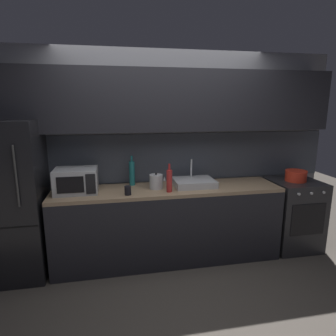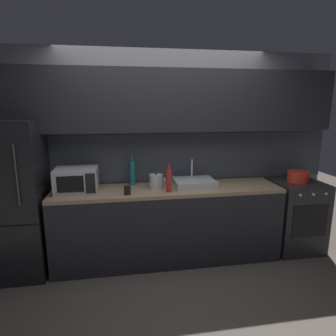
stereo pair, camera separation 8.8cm
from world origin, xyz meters
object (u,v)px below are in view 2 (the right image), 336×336
(wine_bottle_teal, at_px, (132,173))
(cooking_pot, at_px, (298,177))
(mug_dark, at_px, (127,190))
(oven_range, at_px, (295,215))
(refrigerator, at_px, (12,199))
(microwave, at_px, (77,180))
(kettle, at_px, (156,181))
(wine_bottle_red, at_px, (169,180))

(wine_bottle_teal, bearing_deg, cooking_pot, -5.73)
(mug_dark, bearing_deg, oven_range, 4.75)
(refrigerator, xyz_separation_m, microwave, (0.68, 0.02, 0.18))
(kettle, height_order, cooking_pot, kettle)
(oven_range, xyz_separation_m, kettle, (-1.81, 0.01, 0.53))
(microwave, distance_m, wine_bottle_teal, 0.65)
(wine_bottle_teal, xyz_separation_m, wine_bottle_red, (0.39, -0.36, -0.02))
(refrigerator, relative_size, oven_range, 1.90)
(wine_bottle_red, distance_m, mug_dark, 0.47)
(cooking_pot, bearing_deg, microwave, 179.61)
(oven_range, height_order, microwave, microwave)
(microwave, bearing_deg, oven_range, -0.42)
(refrigerator, xyz_separation_m, kettle, (1.57, 0.01, 0.13))
(kettle, xyz_separation_m, cooking_pot, (1.80, -0.01, -0.01))
(refrigerator, xyz_separation_m, wine_bottle_teal, (1.31, 0.21, 0.20))
(refrigerator, height_order, wine_bottle_red, refrigerator)
(wine_bottle_red, relative_size, mug_dark, 3.26)
(wine_bottle_teal, relative_size, wine_bottle_red, 1.13)
(wine_bottle_teal, xyz_separation_m, cooking_pot, (2.06, -0.21, -0.08))
(refrigerator, relative_size, microwave, 3.71)
(wine_bottle_teal, bearing_deg, oven_range, -5.75)
(refrigerator, height_order, wine_bottle_teal, refrigerator)
(kettle, relative_size, cooking_pot, 0.71)
(kettle, bearing_deg, oven_range, -0.21)
(mug_dark, relative_size, cooking_pot, 0.37)
(microwave, bearing_deg, refrigerator, -178.45)
(microwave, relative_size, wine_bottle_teal, 1.27)
(microwave, height_order, kettle, microwave)
(oven_range, bearing_deg, cooking_pot, 169.20)
(refrigerator, bearing_deg, kettle, 0.20)
(wine_bottle_red, bearing_deg, refrigerator, 174.75)
(kettle, xyz_separation_m, mug_dark, (-0.34, -0.19, -0.03))
(wine_bottle_teal, height_order, cooking_pot, wine_bottle_teal)
(refrigerator, xyz_separation_m, cooking_pot, (3.37, 0.00, 0.11))
(microwave, relative_size, kettle, 2.43)
(oven_range, bearing_deg, kettle, 179.79)
(refrigerator, bearing_deg, wine_bottle_teal, 9.02)
(kettle, bearing_deg, microwave, 179.17)
(kettle, bearing_deg, refrigerator, -179.80)
(refrigerator, bearing_deg, wine_bottle_red, -5.25)
(oven_range, relative_size, wine_bottle_teal, 2.49)
(refrigerator, distance_m, mug_dark, 1.25)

